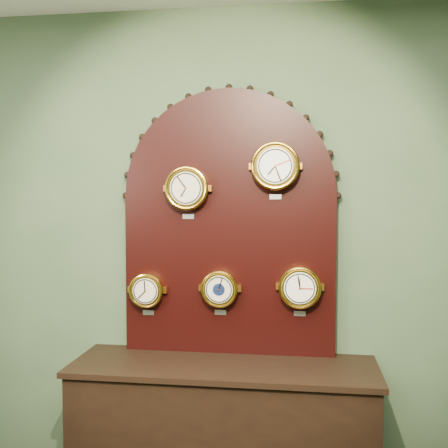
# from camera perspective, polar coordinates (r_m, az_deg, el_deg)

# --- Properties ---
(wall_back) EXTENTS (4.00, 0.00, 4.00)m
(wall_back) POSITION_cam_1_polar(r_m,az_deg,el_deg) (3.16, 0.64, -3.00)
(wall_back) COLOR #42593D
(wall_back) RESTS_ON ground
(shop_counter) EXTENTS (1.60, 0.50, 0.80)m
(shop_counter) POSITION_cam_1_polar(r_m,az_deg,el_deg) (3.17, -0.05, -21.82)
(shop_counter) COLOR black
(shop_counter) RESTS_ON ground_plane
(display_board) EXTENTS (1.26, 0.06, 1.53)m
(display_board) POSITION_cam_1_polar(r_m,az_deg,el_deg) (3.09, 0.52, 1.06)
(display_board) COLOR black
(display_board) RESTS_ON shop_counter
(roman_clock) EXTENTS (0.25, 0.08, 0.30)m
(roman_clock) POSITION_cam_1_polar(r_m,az_deg,el_deg) (3.06, -3.89, 3.74)
(roman_clock) COLOR gold
(roman_clock) RESTS_ON display_board
(arabic_clock) EXTENTS (0.27, 0.08, 0.31)m
(arabic_clock) POSITION_cam_1_polar(r_m,az_deg,el_deg) (3.00, 5.39, 6.05)
(arabic_clock) COLOR gold
(arabic_clock) RESTS_ON display_board
(hygrometer) EXTENTS (0.20, 0.08, 0.25)m
(hygrometer) POSITION_cam_1_polar(r_m,az_deg,el_deg) (3.17, -8.09, -6.87)
(hygrometer) COLOR gold
(hygrometer) RESTS_ON display_board
(barometer) EXTENTS (0.21, 0.08, 0.26)m
(barometer) POSITION_cam_1_polar(r_m,az_deg,el_deg) (3.08, -0.46, -6.78)
(barometer) COLOR gold
(barometer) RESTS_ON display_board
(tide_clock) EXTENTS (0.24, 0.08, 0.29)m
(tide_clock) POSITION_cam_1_polar(r_m,az_deg,el_deg) (3.04, 7.95, -6.57)
(tide_clock) COLOR gold
(tide_clock) RESTS_ON display_board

